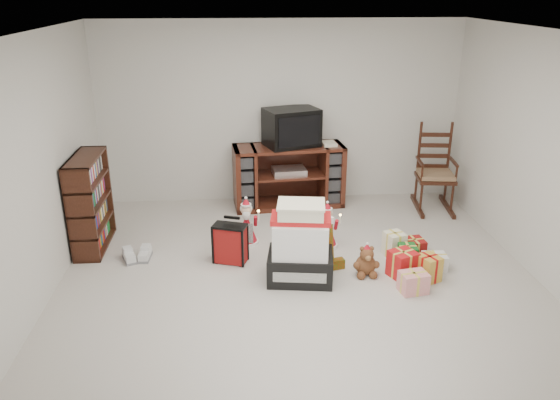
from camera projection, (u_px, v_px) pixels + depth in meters
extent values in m
cube|color=#B9B2AA|center=(300.00, 284.00, 5.68)|extent=(5.00, 5.00, 0.01)
cube|color=white|center=(304.00, 33.00, 4.76)|extent=(5.00, 5.00, 0.01)
cube|color=beige|center=(280.00, 113.00, 7.54)|extent=(5.00, 0.01, 2.50)
cube|color=beige|center=(357.00, 315.00, 2.90)|extent=(5.00, 0.01, 2.50)
cube|color=beige|center=(32.00, 176.00, 5.03)|extent=(0.01, 5.00, 2.50)
cube|color=beige|center=(552.00, 163.00, 5.41)|extent=(0.01, 5.00, 2.50)
cube|color=#4F2016|center=(289.00, 176.00, 7.57)|extent=(1.55, 0.67, 0.86)
cube|color=silver|center=(289.00, 171.00, 7.51)|extent=(0.48, 0.36, 0.09)
cube|color=#3D1B10|center=(90.00, 203.00, 6.30)|extent=(0.30, 0.90, 1.11)
cube|color=#3D1B10|center=(435.00, 178.00, 7.44)|extent=(0.54, 0.53, 0.05)
cube|color=#8C6C4C|center=(436.00, 174.00, 7.42)|extent=(0.50, 0.48, 0.06)
cube|color=#3D1B10|center=(433.00, 145.00, 7.50)|extent=(0.42, 0.11, 0.75)
cube|color=#3D1B10|center=(432.00, 206.00, 7.59)|extent=(0.58, 0.86, 0.06)
cube|color=black|center=(300.00, 266.00, 5.70)|extent=(0.73, 0.58, 0.30)
cube|color=white|center=(301.00, 237.00, 5.58)|extent=(0.62, 0.51, 0.37)
cube|color=red|center=(301.00, 218.00, 5.51)|extent=(0.64, 0.41, 0.05)
cube|color=beige|center=(301.00, 211.00, 5.47)|extent=(0.50, 0.41, 0.12)
cube|color=maroon|center=(230.00, 244.00, 6.03)|extent=(0.39, 0.28, 0.45)
cube|color=black|center=(229.00, 217.00, 6.00)|extent=(0.18, 0.09, 0.03)
ellipsoid|color=brown|center=(366.00, 265.00, 5.82)|extent=(0.22, 0.19, 0.23)
sphere|color=brown|center=(367.00, 255.00, 5.74)|extent=(0.15, 0.15, 0.15)
cone|color=#AE1220|center=(326.00, 232.00, 6.41)|extent=(0.26, 0.26, 0.37)
sphere|color=beige|center=(327.00, 214.00, 6.33)|extent=(0.13, 0.13, 0.13)
cone|color=#AE1220|center=(327.00, 206.00, 6.29)|extent=(0.11, 0.11, 0.09)
cylinder|color=silver|center=(340.00, 220.00, 6.26)|extent=(0.02, 0.02, 0.11)
cone|color=#AE1220|center=(247.00, 228.00, 6.49)|extent=(0.27, 0.27, 0.39)
sphere|color=beige|center=(246.00, 210.00, 6.41)|extent=(0.13, 0.13, 0.13)
cone|color=#AE1220|center=(246.00, 202.00, 6.37)|extent=(0.12, 0.12, 0.10)
cylinder|color=silver|center=(259.00, 216.00, 6.33)|extent=(0.02, 0.02, 0.12)
cube|color=silver|center=(129.00, 256.00, 6.15)|extent=(0.21, 0.30, 0.10)
cube|color=silver|center=(145.00, 255.00, 6.16)|extent=(0.13, 0.28, 0.10)
cube|color=red|center=(400.00, 264.00, 5.81)|extent=(0.24, 0.24, 0.24)
cube|color=#1A6A28|center=(411.00, 254.00, 6.03)|extent=(0.24, 0.24, 0.24)
cube|color=gold|center=(425.00, 270.00, 5.70)|extent=(0.24, 0.24, 0.24)
cube|color=white|center=(405.00, 280.00, 5.51)|extent=(0.24, 0.24, 0.24)
cube|color=white|center=(436.00, 261.00, 5.88)|extent=(0.24, 0.24, 0.24)
cube|color=maroon|center=(421.00, 246.00, 6.22)|extent=(0.24, 0.24, 0.24)
cube|color=beige|center=(400.00, 245.00, 6.24)|extent=(0.24, 0.24, 0.24)
cube|color=black|center=(291.00, 127.00, 7.34)|extent=(0.81, 0.68, 0.51)
cube|color=black|center=(293.00, 132.00, 7.11)|extent=(0.56, 0.21, 0.41)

